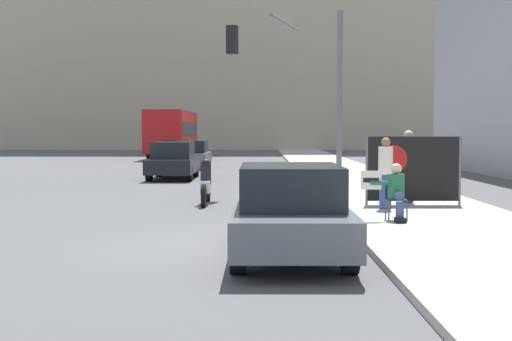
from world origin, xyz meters
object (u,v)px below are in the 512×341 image
Objects in this scene: protest_banner at (413,169)px; motorcycle_on_road at (206,185)px; car_on_road_midblock at (192,154)px; parked_car_curbside at (290,211)px; jogger_on_sidewalk at (386,173)px; traffic_light_pole at (296,70)px; seated_protester at (396,190)px; car_on_road_distant at (177,151)px; pedestrian_behind at (408,165)px; car_on_road_nearest at (173,161)px; city_bus_on_road at (172,131)px.

protest_banner is 5.40m from motorcycle_on_road.
car_on_road_midblock reaches higher than motorcycle_on_road.
parked_car_curbside is 2.01× the size of motorcycle_on_road.
traffic_light_pole is (-1.90, 4.25, 2.75)m from jogger_on_sidewalk.
parked_car_curbside is 8.14m from motorcycle_on_road.
protest_banner is 20.82m from car_on_road_midblock.
car_on_road_distant reaches higher than seated_protester.
pedestrian_behind reaches higher than motorcycle_on_road.
traffic_light_pole is at bearing -74.00° from car_on_road_midblock.
traffic_light_pole is 17.02m from car_on_road_midblock.
pedestrian_behind is 0.43× the size of parked_car_curbside.
protest_banner is at bearing -56.99° from car_on_road_nearest.
protest_banner is 0.54× the size of car_on_road_nearest.
car_on_road_distant is 8.12m from city_bus_on_road.
traffic_light_pole is at bearing -59.75° from car_on_road_nearest.
seated_protester is 0.70× the size of jogger_on_sidewalk.
jogger_on_sidewalk reaches higher than car_on_road_distant.
pedestrian_behind is 26.31m from car_on_road_distant.
pedestrian_behind reaches higher than seated_protester.
seated_protester is at bearing -74.27° from car_on_road_midblock.
traffic_light_pole is 23.05m from car_on_road_distant.
protest_banner is (0.99, 3.03, 0.28)m from seated_protester.
city_bus_on_road reaches higher than jogger_on_sidewalk.
protest_banner is 0.54× the size of parked_car_curbside.
traffic_light_pole is 2.45× the size of motorcycle_on_road.
parked_car_curbside is (-3.33, -7.25, -0.36)m from pedestrian_behind.
pedestrian_behind is 0.17× the size of city_bus_on_road.
jogger_on_sidewalk is 27.46m from car_on_road_distant.
protest_banner reaches higher than motorcycle_on_road.
car_on_road_distant reaches higher than motorcycle_on_road.
traffic_light_pole reaches higher than pedestrian_behind.
motorcycle_on_road is at bearing -81.45° from city_bus_on_road.
protest_banner is 0.53× the size of car_on_road_midblock.
car_on_road_midblock reaches higher than seated_protester.
car_on_road_distant is (-1.47, 5.93, 0.00)m from car_on_road_midblock.
parked_car_curbside is at bearing -76.48° from motorcycle_on_road.
seated_protester is at bearing 73.46° from jogger_on_sidewalk.
traffic_light_pole is at bearing 86.62° from parked_car_curbside.
traffic_light_pole is 1.22× the size of parked_car_curbside.
traffic_light_pole is 30.90m from city_bus_on_road.
parked_car_curbside is 0.97× the size of car_on_road_midblock.
car_on_road_nearest reaches higher than motorcycle_on_road.
car_on_road_nearest is at bearing -83.89° from car_on_road_distant.
jogger_on_sidewalk is at bearing 25.66° from pedestrian_behind.
city_bus_on_road is at bearing 99.55° from parked_car_curbside.
traffic_light_pole is 1.18× the size of car_on_road_midblock.
seated_protester is 7.28m from traffic_light_pole.
protest_banner is at bearing -14.01° from motorcycle_on_road.
parked_car_curbside is at bearing -118.08° from seated_protester.
seated_protester is 0.26× the size of car_on_road_distant.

